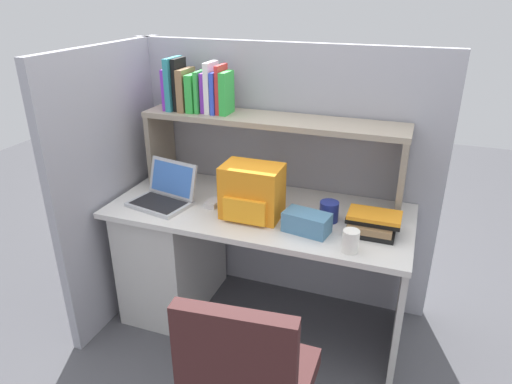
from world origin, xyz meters
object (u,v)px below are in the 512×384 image
at_px(paper_cup, 351,241).
at_px(tissue_box, 307,222).
at_px(laptop, 164,194).
at_px(backpack, 252,192).
at_px(snack_canister, 329,211).
at_px(computer_mouse, 213,203).

distance_m(paper_cup, tissue_box, 0.25).
distance_m(laptop, backpack, 0.51).
bearing_deg(backpack, paper_cup, -18.15).
xyz_separation_m(laptop, tissue_box, (0.81, -0.05, -0.00)).
bearing_deg(tissue_box, paper_cup, -15.83).
height_order(paper_cup, snack_canister, paper_cup).
xyz_separation_m(computer_mouse, tissue_box, (0.55, -0.11, 0.03)).
bearing_deg(backpack, tissue_box, -12.12).
bearing_deg(laptop, computer_mouse, 12.41).
bearing_deg(tissue_box, laptop, -173.81).
relative_size(laptop, computer_mouse, 3.42).
bearing_deg(computer_mouse, paper_cup, -15.27).
height_order(backpack, tissue_box, backpack).
xyz_separation_m(laptop, snack_canister, (0.89, 0.10, 0.00)).
relative_size(backpack, snack_canister, 2.92).
xyz_separation_m(backpack, tissue_box, (0.31, -0.07, -0.08)).
height_order(backpack, snack_canister, backpack).
distance_m(paper_cup, snack_canister, 0.30).
bearing_deg(paper_cup, laptop, 171.19).
height_order(backpack, paper_cup, backpack).
distance_m(backpack, computer_mouse, 0.27).
height_order(computer_mouse, paper_cup, paper_cup).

